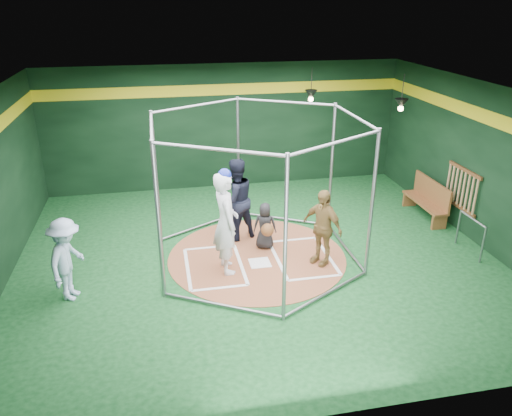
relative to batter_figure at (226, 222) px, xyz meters
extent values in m
cube|color=#0D3A17|center=(0.71, 0.41, -1.09)|extent=(10.00, 9.00, 0.02)
cube|color=black|center=(0.71, 0.41, 2.42)|extent=(10.00, 9.00, 0.02)
cube|color=black|center=(0.71, 4.91, 0.67)|extent=(10.00, 0.10, 3.50)
cube|color=black|center=(0.71, -4.09, 0.67)|extent=(10.00, 0.10, 3.50)
cube|color=black|center=(5.71, 0.41, 0.67)|extent=(0.10, 9.00, 3.50)
cube|color=gold|center=(0.71, 4.88, 1.72)|extent=(10.00, 0.01, 0.30)
cube|color=gold|center=(5.68, 0.41, 1.72)|extent=(0.01, 9.00, 0.30)
cylinder|color=#965436|center=(0.71, 0.41, -1.08)|extent=(3.80, 3.80, 0.01)
cube|color=white|center=(0.71, 0.11, -1.06)|extent=(0.43, 0.43, 0.01)
cube|color=white|center=(-0.24, 1.01, -1.06)|extent=(1.10, 0.07, 0.01)
cube|color=white|center=(-0.24, -0.69, -1.06)|extent=(1.10, 0.07, 0.01)
cube|color=white|center=(-0.79, 0.16, -1.06)|extent=(0.07, 1.70, 0.01)
cube|color=white|center=(0.31, 0.16, -1.06)|extent=(0.07, 1.70, 0.01)
cube|color=white|center=(1.66, 1.01, -1.06)|extent=(1.10, 0.07, 0.01)
cube|color=white|center=(1.66, -0.69, -1.06)|extent=(1.10, 0.07, 0.01)
cube|color=white|center=(1.11, 0.16, -1.06)|extent=(0.07, 1.70, 0.01)
cube|color=white|center=(2.21, 0.16, -1.06)|extent=(0.07, 1.70, 0.01)
cylinder|color=gray|center=(2.70, 1.56, 0.42)|extent=(0.07, 0.07, 3.00)
cylinder|color=gray|center=(0.71, 2.71, 0.42)|extent=(0.07, 0.07, 3.00)
cylinder|color=gray|center=(-1.28, 1.56, 0.42)|extent=(0.07, 0.07, 3.00)
cylinder|color=gray|center=(-1.28, -0.74, 0.42)|extent=(0.07, 0.07, 3.00)
cylinder|color=gray|center=(0.71, -1.89, 0.42)|extent=(0.07, 0.07, 3.00)
cylinder|color=gray|center=(2.70, -0.74, 0.42)|extent=(0.07, 0.07, 3.00)
cylinder|color=gray|center=(1.71, 2.14, 1.87)|extent=(2.02, 1.20, 0.06)
cylinder|color=gray|center=(1.71, 2.14, -1.03)|extent=(2.02, 1.20, 0.06)
cylinder|color=gray|center=(-0.29, 2.14, 1.87)|extent=(2.02, 1.20, 0.06)
cylinder|color=gray|center=(-0.29, 2.14, -1.03)|extent=(2.02, 1.20, 0.06)
cylinder|color=gray|center=(-1.28, 0.41, 1.87)|extent=(0.06, 2.30, 0.06)
cylinder|color=gray|center=(-1.28, 0.41, -1.03)|extent=(0.06, 2.30, 0.06)
cylinder|color=gray|center=(-0.29, -1.31, 1.87)|extent=(2.02, 1.20, 0.06)
cylinder|color=gray|center=(-0.29, -1.31, -1.03)|extent=(2.02, 1.20, 0.06)
cylinder|color=gray|center=(1.71, -1.31, 1.87)|extent=(2.02, 1.20, 0.06)
cylinder|color=gray|center=(1.71, -1.31, -1.03)|extent=(2.02, 1.20, 0.06)
cylinder|color=gray|center=(2.70, 0.41, 1.87)|extent=(0.06, 2.30, 0.06)
cylinder|color=gray|center=(2.70, 0.41, -1.03)|extent=(0.06, 2.30, 0.06)
cube|color=brown|center=(5.65, 0.81, 0.42)|extent=(0.05, 1.25, 0.08)
cube|color=brown|center=(5.65, 0.81, -0.48)|extent=(0.05, 1.25, 0.08)
cylinder|color=tan|center=(5.63, 0.26, -0.03)|extent=(0.06, 0.06, 0.85)
cylinder|color=tan|center=(5.63, 0.42, -0.03)|extent=(0.06, 0.06, 0.85)
cylinder|color=tan|center=(5.63, 0.58, -0.03)|extent=(0.06, 0.06, 0.85)
cylinder|color=tan|center=(5.63, 0.73, -0.03)|extent=(0.06, 0.06, 0.85)
cylinder|color=tan|center=(5.63, 0.89, -0.03)|extent=(0.06, 0.06, 0.85)
cylinder|color=tan|center=(5.63, 1.05, -0.03)|extent=(0.06, 0.06, 0.85)
cylinder|color=tan|center=(5.63, 1.21, -0.03)|extent=(0.06, 0.06, 0.85)
cylinder|color=tan|center=(5.63, 1.36, -0.03)|extent=(0.06, 0.06, 0.85)
cone|color=black|center=(2.91, 4.01, 1.67)|extent=(0.34, 0.34, 0.22)
sphere|color=#FFD899|center=(2.91, 4.01, 1.54)|extent=(0.14, 0.14, 0.14)
cylinder|color=black|center=(2.91, 4.01, 2.02)|extent=(0.02, 0.02, 0.70)
cone|color=black|center=(4.71, 2.41, 1.67)|extent=(0.34, 0.34, 0.22)
sphere|color=#FFD899|center=(4.71, 2.41, 1.54)|extent=(0.14, 0.14, 0.14)
cylinder|color=black|center=(4.71, 2.41, 2.02)|extent=(0.02, 0.02, 0.70)
imported|color=silver|center=(0.00, 0.00, -0.02)|extent=(0.58, 0.81, 2.10)
sphere|color=navy|center=(0.00, 0.00, 0.97)|extent=(0.26, 0.26, 0.26)
imported|color=tan|center=(1.96, -0.09, -0.26)|extent=(0.86, 1.01, 1.62)
imported|color=black|center=(0.97, 0.81, -0.55)|extent=(0.58, 0.46, 1.04)
sphere|color=brown|center=(0.97, 0.56, -0.53)|extent=(0.28, 0.28, 0.28)
imported|color=black|center=(0.42, 1.40, -0.12)|extent=(1.12, 1.01, 1.90)
imported|color=#ADC5E5|center=(-2.95, -0.43, -0.29)|extent=(0.87, 1.15, 1.58)
cube|color=brown|center=(5.26, 1.65, -0.69)|extent=(0.39, 1.66, 0.06)
cube|color=brown|center=(5.42, 1.65, -0.39)|extent=(0.06, 1.66, 0.55)
cube|color=brown|center=(5.26, 0.92, -0.90)|extent=(0.37, 0.07, 0.37)
cube|color=brown|center=(5.26, 2.39, -0.90)|extent=(0.37, 0.07, 0.37)
cylinder|color=gray|center=(5.26, -0.75, -0.67)|extent=(0.05, 0.05, 0.81)
cylinder|color=gray|center=(5.26, 0.16, -0.67)|extent=(0.05, 0.05, 0.81)
cylinder|color=gray|center=(5.26, -0.29, -0.29)|extent=(0.05, 0.90, 0.05)
camera|label=1|loc=(-1.17, -8.84, 4.09)|focal=35.00mm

